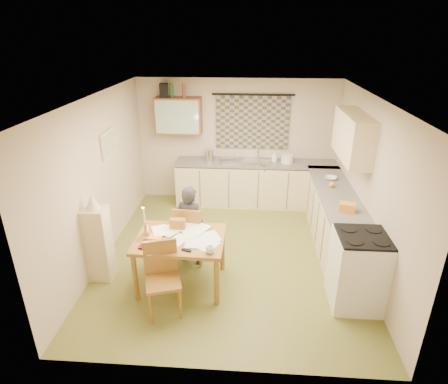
# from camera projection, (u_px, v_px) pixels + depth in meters

# --- Properties ---
(floor) EXTENTS (4.00, 4.50, 0.02)m
(floor) POSITION_uv_depth(u_px,v_px,m) (231.00, 255.00, 6.07)
(floor) COLOR #62682B
(floor) RESTS_ON ground
(ceiling) EXTENTS (4.00, 4.50, 0.02)m
(ceiling) POSITION_uv_depth(u_px,v_px,m) (232.00, 97.00, 5.06)
(ceiling) COLOR white
(ceiling) RESTS_ON floor
(wall_back) EXTENTS (4.00, 0.02, 2.50)m
(wall_back) POSITION_uv_depth(u_px,v_px,m) (237.00, 141.00, 7.63)
(wall_back) COLOR beige
(wall_back) RESTS_ON floor
(wall_front) EXTENTS (4.00, 0.02, 2.50)m
(wall_front) POSITION_uv_depth(u_px,v_px,m) (219.00, 274.00, 3.50)
(wall_front) COLOR beige
(wall_front) RESTS_ON floor
(wall_left) EXTENTS (0.02, 4.50, 2.50)m
(wall_left) POSITION_uv_depth(u_px,v_px,m) (100.00, 179.00, 5.70)
(wall_left) COLOR beige
(wall_left) RESTS_ON floor
(wall_right) EXTENTS (0.02, 4.50, 2.50)m
(wall_right) POSITION_uv_depth(u_px,v_px,m) (369.00, 187.00, 5.44)
(wall_right) COLOR beige
(wall_right) RESTS_ON floor
(window_blind) EXTENTS (1.45, 0.03, 1.05)m
(window_blind) POSITION_uv_depth(u_px,v_px,m) (252.00, 123.00, 7.42)
(window_blind) COLOR navy
(window_blind) RESTS_ON wall_back
(curtain_rod) EXTENTS (1.60, 0.04, 0.04)m
(curtain_rod) POSITION_uv_depth(u_px,v_px,m) (253.00, 94.00, 7.18)
(curtain_rod) COLOR black
(curtain_rod) RESTS_ON wall_back
(wall_cabinet) EXTENTS (0.90, 0.34, 0.70)m
(wall_cabinet) POSITION_uv_depth(u_px,v_px,m) (179.00, 115.00, 7.32)
(wall_cabinet) COLOR brown
(wall_cabinet) RESTS_ON wall_back
(wall_cabinet_glass) EXTENTS (0.84, 0.02, 0.64)m
(wall_cabinet_glass) POSITION_uv_depth(u_px,v_px,m) (177.00, 117.00, 7.17)
(wall_cabinet_glass) COLOR #99B2A5
(wall_cabinet_glass) RESTS_ON wall_back
(upper_cabinet_right) EXTENTS (0.34, 1.30, 0.70)m
(upper_cabinet_right) POSITION_uv_depth(u_px,v_px,m) (353.00, 136.00, 5.71)
(upper_cabinet_right) COLOR #D2BB8C
(upper_cabinet_right) RESTS_ON wall_right
(framed_print) EXTENTS (0.04, 0.50, 0.40)m
(framed_print) POSITION_uv_depth(u_px,v_px,m) (108.00, 144.00, 5.88)
(framed_print) COLOR beige
(framed_print) RESTS_ON wall_left
(print_canvas) EXTENTS (0.01, 0.42, 0.32)m
(print_canvas) POSITION_uv_depth(u_px,v_px,m) (109.00, 144.00, 5.88)
(print_canvas) COLOR beige
(print_canvas) RESTS_ON wall_left
(counter_back) EXTENTS (3.30, 0.62, 0.92)m
(counter_back) POSITION_uv_depth(u_px,v_px,m) (258.00, 184.00, 7.64)
(counter_back) COLOR #D2BB8C
(counter_back) RESTS_ON floor
(counter_right) EXTENTS (0.62, 2.95, 0.92)m
(counter_right) POSITION_uv_depth(u_px,v_px,m) (336.00, 223.00, 6.10)
(counter_right) COLOR #D2BB8C
(counter_right) RESTS_ON floor
(stove) EXTENTS (0.66, 0.66, 1.02)m
(stove) POSITION_uv_depth(u_px,v_px,m) (358.00, 270.00, 4.81)
(stove) COLOR white
(stove) RESTS_ON floor
(sink) EXTENTS (0.67, 0.62, 0.10)m
(sink) POSITION_uv_depth(u_px,v_px,m) (256.00, 164.00, 7.47)
(sink) COLOR silver
(sink) RESTS_ON counter_back
(tap) EXTENTS (0.04, 0.04, 0.28)m
(tap) POSITION_uv_depth(u_px,v_px,m) (258.00, 153.00, 7.56)
(tap) COLOR silver
(tap) RESTS_ON counter_back
(dish_rack) EXTENTS (0.40, 0.36, 0.06)m
(dish_rack) POSITION_uv_depth(u_px,v_px,m) (230.00, 160.00, 7.48)
(dish_rack) COLOR silver
(dish_rack) RESTS_ON counter_back
(kettle) EXTENTS (0.20, 0.20, 0.24)m
(kettle) POSITION_uv_depth(u_px,v_px,m) (209.00, 155.00, 7.47)
(kettle) COLOR silver
(kettle) RESTS_ON counter_back
(mixing_bowl) EXTENTS (0.32, 0.32, 0.16)m
(mixing_bowl) POSITION_uv_depth(u_px,v_px,m) (287.00, 159.00, 7.38)
(mixing_bowl) COLOR white
(mixing_bowl) RESTS_ON counter_back
(soap_bottle) EXTENTS (0.14, 0.15, 0.21)m
(soap_bottle) POSITION_uv_depth(u_px,v_px,m) (275.00, 157.00, 7.44)
(soap_bottle) COLOR white
(soap_bottle) RESTS_ON counter_back
(bowl) EXTENTS (0.34, 0.34, 0.05)m
(bowl) POSITION_uv_depth(u_px,v_px,m) (331.00, 178.00, 6.58)
(bowl) COLOR white
(bowl) RESTS_ON counter_right
(orange_bag) EXTENTS (0.25, 0.21, 0.12)m
(orange_bag) POSITION_uv_depth(u_px,v_px,m) (347.00, 207.00, 5.43)
(orange_bag) COLOR orange
(orange_bag) RESTS_ON counter_right
(fruit_orange) EXTENTS (0.10, 0.10, 0.10)m
(fruit_orange) POSITION_uv_depth(u_px,v_px,m) (332.00, 184.00, 6.25)
(fruit_orange) COLOR orange
(fruit_orange) RESTS_ON counter_right
(speaker) EXTENTS (0.19, 0.23, 0.26)m
(speaker) POSITION_uv_depth(u_px,v_px,m) (164.00, 90.00, 7.15)
(speaker) COLOR black
(speaker) RESTS_ON wall_cabinet
(bottle_green) EXTENTS (0.09, 0.09, 0.26)m
(bottle_green) POSITION_uv_depth(u_px,v_px,m) (171.00, 90.00, 7.14)
(bottle_green) COLOR #195926
(bottle_green) RESTS_ON wall_cabinet
(bottle_brown) EXTENTS (0.08, 0.08, 0.26)m
(bottle_brown) POSITION_uv_depth(u_px,v_px,m) (184.00, 90.00, 7.12)
(bottle_brown) COLOR brown
(bottle_brown) RESTS_ON wall_cabinet
(dining_table) EXTENTS (1.22, 0.94, 0.75)m
(dining_table) POSITION_uv_depth(u_px,v_px,m) (181.00, 261.00, 5.23)
(dining_table) COLOR brown
(dining_table) RESTS_ON floor
(chair_far) EXTENTS (0.47, 0.47, 0.96)m
(chair_far) POSITION_uv_depth(u_px,v_px,m) (191.00, 243.00, 5.81)
(chair_far) COLOR brown
(chair_far) RESTS_ON floor
(chair_near) EXTENTS (0.53, 0.53, 0.94)m
(chair_near) POSITION_uv_depth(u_px,v_px,m) (164.00, 291.00, 4.75)
(chair_near) COLOR brown
(chair_near) RESTS_ON floor
(person) EXTENTS (0.61, 0.52, 1.27)m
(person) POSITION_uv_depth(u_px,v_px,m) (190.00, 225.00, 5.64)
(person) COLOR black
(person) RESTS_ON floor
(shelf_stand) EXTENTS (0.32, 0.30, 1.11)m
(shelf_stand) POSITION_uv_depth(u_px,v_px,m) (99.00, 244.00, 5.30)
(shelf_stand) COLOR #D2BB8C
(shelf_stand) RESTS_ON floor
(lampshade) EXTENTS (0.20, 0.20, 0.22)m
(lampshade) POSITION_uv_depth(u_px,v_px,m) (92.00, 201.00, 5.03)
(lampshade) COLOR beige
(lampshade) RESTS_ON shelf_stand
(letter_rack) EXTENTS (0.22, 0.10, 0.16)m
(letter_rack) POSITION_uv_depth(u_px,v_px,m) (178.00, 224.00, 5.27)
(letter_rack) COLOR brown
(letter_rack) RESTS_ON dining_table
(mug) EXTENTS (0.15, 0.15, 0.09)m
(mug) POSITION_uv_depth(u_px,v_px,m) (210.00, 250.00, 4.72)
(mug) COLOR white
(mug) RESTS_ON dining_table
(magazine) EXTENTS (0.21, 0.27, 0.02)m
(magazine) POSITION_uv_depth(u_px,v_px,m) (141.00, 244.00, 4.92)
(magazine) COLOR maroon
(magazine) RESTS_ON dining_table
(book) EXTENTS (0.21, 0.27, 0.02)m
(book) POSITION_uv_depth(u_px,v_px,m) (148.00, 239.00, 5.04)
(book) COLOR orange
(book) RESTS_ON dining_table
(orange_box) EXTENTS (0.13, 0.10, 0.04)m
(orange_box) POSITION_uv_depth(u_px,v_px,m) (151.00, 246.00, 4.85)
(orange_box) COLOR orange
(orange_box) RESTS_ON dining_table
(eyeglasses) EXTENTS (0.14, 0.09, 0.02)m
(eyeglasses) POSITION_uv_depth(u_px,v_px,m) (186.00, 250.00, 4.78)
(eyeglasses) COLOR black
(eyeglasses) RESTS_ON dining_table
(candle_holder) EXTENTS (0.07, 0.07, 0.18)m
(candle_holder) POSITION_uv_depth(u_px,v_px,m) (146.00, 229.00, 5.11)
(candle_holder) COLOR silver
(candle_holder) RESTS_ON dining_table
(candle) EXTENTS (0.03, 0.03, 0.22)m
(candle) POSITION_uv_depth(u_px,v_px,m) (144.00, 215.00, 5.06)
(candle) COLOR white
(candle) RESTS_ON dining_table
(candle_flame) EXTENTS (0.02, 0.02, 0.02)m
(candle_flame) POSITION_uv_depth(u_px,v_px,m) (142.00, 208.00, 4.99)
(candle_flame) COLOR #FFCC66
(candle_flame) RESTS_ON dining_table
(papers) EXTENTS (1.06, 0.96, 0.02)m
(papers) POSITION_uv_depth(u_px,v_px,m) (186.00, 236.00, 5.10)
(papers) COLOR white
(papers) RESTS_ON dining_table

